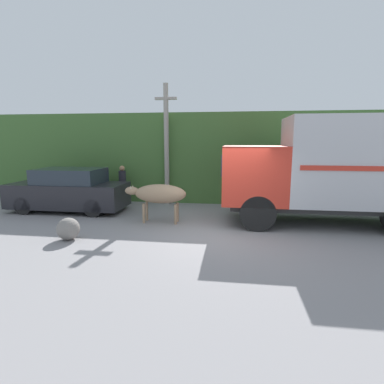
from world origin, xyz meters
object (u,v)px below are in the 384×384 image
at_px(brown_cow, 159,194).
at_px(utility_pole, 166,142).
at_px(cargo_truck, 335,167).
at_px(pedestrian_on_hill, 123,183).
at_px(parked_suv, 69,191).
at_px(roadside_rock, 68,229).

xyz_separation_m(brown_cow, utility_pole, (-0.38, 2.89, 1.67)).
xyz_separation_m(cargo_truck, pedestrian_on_hill, (-7.89, 2.13, -0.95)).
distance_m(parked_suv, pedestrian_on_hill, 2.20).
distance_m(cargo_truck, pedestrian_on_hill, 8.22).
height_order(parked_suv, pedestrian_on_hill, pedestrian_on_hill).
relative_size(pedestrian_on_hill, utility_pole, 0.33).
distance_m(cargo_truck, roadside_rock, 8.26).
bearing_deg(utility_pole, brown_cow, -82.57).
bearing_deg(pedestrian_on_hill, utility_pole, 171.24).
height_order(parked_suv, roadside_rock, parked_suv).
relative_size(parked_suv, roadside_rock, 7.18).
bearing_deg(cargo_truck, brown_cow, -172.19).
xyz_separation_m(utility_pole, roadside_rock, (-1.68, -4.99, -2.33)).
height_order(utility_pole, roadside_rock, utility_pole).
relative_size(pedestrian_on_hill, roadside_rock, 2.70).
relative_size(cargo_truck, utility_pole, 1.33).
relative_size(cargo_truck, roadside_rock, 10.79).
xyz_separation_m(parked_suv, utility_pole, (3.49, 1.79, 1.83)).
bearing_deg(roadside_rock, parked_suv, 119.37).
bearing_deg(utility_pole, parked_suv, -152.85).
bearing_deg(roadside_rock, cargo_truck, 18.47).
distance_m(pedestrian_on_hill, roadside_rock, 4.74).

